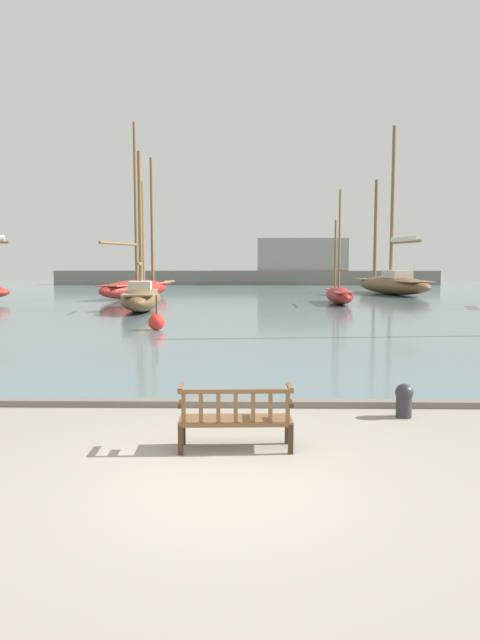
{
  "coord_description": "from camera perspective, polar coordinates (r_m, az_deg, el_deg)",
  "views": [
    {
      "loc": [
        0.33,
        -6.52,
        2.64
      ],
      "look_at": [
        0.07,
        10.0,
        1.0
      ],
      "focal_mm": 32.0,
      "sensor_mm": 36.0,
      "label": 1
    }
  ],
  "objects": [
    {
      "name": "park_bench",
      "position": [
        8.18,
        -0.45,
        -9.73
      ],
      "size": [
        1.62,
        0.58,
        0.92
      ],
      "color": "#3D2A19",
      "rests_on": "ground"
    },
    {
      "name": "mooring_bollard",
      "position": [
        10.29,
        16.09,
        -7.59
      ],
      "size": [
        0.31,
        0.31,
        0.59
      ],
      "color": "#2D2D33",
      "rests_on": "ground"
    },
    {
      "name": "channel_buoy",
      "position": [
        22.18,
        -8.34,
        -0.17
      ],
      "size": [
        0.64,
        0.64,
        1.34
      ],
      "color": "red",
      "rests_on": "harbor_water"
    },
    {
      "name": "sailboat_nearest_port",
      "position": [
        42.67,
        -10.37,
        3.39
      ],
      "size": [
        5.08,
        10.72,
        12.67
      ],
      "color": "maroon",
      "rests_on": "harbor_water"
    },
    {
      "name": "harbor_water",
      "position": [
        50.59,
        0.52,
        2.73
      ],
      "size": [
        100.0,
        80.0,
        0.08
      ],
      "primitive_type": "cube",
      "color": "slate",
      "rests_on": "ground"
    },
    {
      "name": "ground_plane",
      "position": [
        7.05,
        -1.93,
        -16.36
      ],
      "size": [
        160.0,
        160.0,
        0.0
      ],
      "primitive_type": "plane",
      "color": "gray"
    },
    {
      "name": "far_breakwater",
      "position": [
        69.32,
        2.32,
        4.93
      ],
      "size": [
        46.23,
        2.4,
        5.66
      ],
      "color": "slate",
      "rests_on": "ground"
    },
    {
      "name": "sailboat_mid_port",
      "position": [
        36.91,
        9.86,
        2.58
      ],
      "size": [
        1.47,
        6.38,
        7.19
      ],
      "color": "maroon",
      "rests_on": "harbor_water"
    },
    {
      "name": "sailboat_far_port",
      "position": [
        31.46,
        -9.87,
        2.39
      ],
      "size": [
        3.02,
        9.22,
        8.54
      ],
      "color": "brown",
      "rests_on": "harbor_water"
    },
    {
      "name": "sailboat_distant_harbor",
      "position": [
        49.09,
        14.99,
        3.77
      ],
      "size": [
        5.51,
        11.25,
        13.73
      ],
      "color": "brown",
      "rests_on": "harbor_water"
    },
    {
      "name": "quay_edge_kerb",
      "position": [
        10.7,
        -0.9,
        -8.3
      ],
      "size": [
        40.0,
        0.3,
        0.12
      ],
      "primitive_type": "cube",
      "color": "slate",
      "rests_on": "ground"
    }
  ]
}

